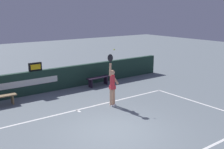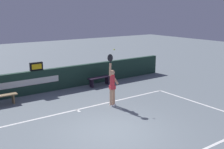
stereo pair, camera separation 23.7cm
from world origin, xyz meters
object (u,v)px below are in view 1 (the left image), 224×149
(speed_display, at_px, (35,67))
(tennis_ball, at_px, (114,50))
(courtside_bench_far, at_px, (0,98))
(tennis_player, at_px, (112,85))
(courtside_bench_near, at_px, (98,79))

(speed_display, distance_m, tennis_ball, 4.58)
(tennis_ball, relative_size, courtside_bench_far, 0.04)
(tennis_ball, height_order, courtside_bench_far, tennis_ball)
(tennis_player, relative_size, courtside_bench_far, 1.63)
(speed_display, xyz_separation_m, courtside_bench_far, (-2.10, -0.91, -1.07))
(tennis_ball, bearing_deg, courtside_bench_far, 146.13)
(speed_display, bearing_deg, courtside_bench_near, -11.23)
(speed_display, distance_m, courtside_bench_far, 2.53)
(courtside_bench_far, bearing_deg, speed_display, 23.38)
(courtside_bench_near, relative_size, courtside_bench_far, 1.01)
(tennis_player, xyz_separation_m, courtside_bench_far, (-4.18, 3.02, -0.64))
(courtside_bench_near, bearing_deg, speed_display, 168.77)
(courtside_bench_near, distance_m, courtside_bench_far, 5.56)
(speed_display, height_order, tennis_ball, tennis_ball)
(tennis_player, bearing_deg, speed_display, 117.92)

